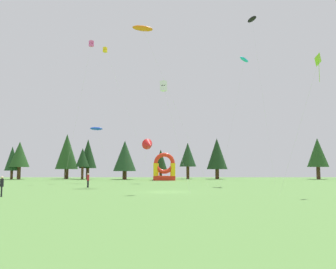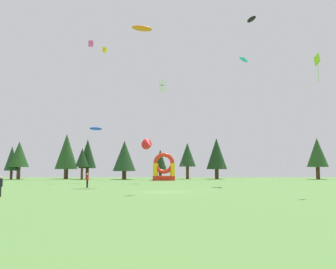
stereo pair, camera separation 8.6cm
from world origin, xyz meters
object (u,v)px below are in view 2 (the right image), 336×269
Objects in this scene: kite_red_delta at (150,145)px; kite_white_box at (164,86)px; kite_blue_parafoil at (98,129)px; inflatable_blue_arch at (166,170)px; kite_pink_box at (92,44)px; kite_yellow_box at (107,51)px; kite_lime_diamond at (320,61)px; kite_orange_parafoil at (144,29)px; kite_cyan_parafoil at (245,60)px; person_left_edge at (3,184)px; kite_black_parafoil at (253,19)px; person_far_side at (89,179)px.

kite_white_box reaches higher than kite_red_delta.
inflatable_blue_arch is (11.18, 12.68, -6.94)m from kite_blue_parafoil.
kite_yellow_box is (1.94, 2.61, -0.19)m from kite_pink_box.
inflatable_blue_arch is (-14.49, 40.27, -10.07)m from kite_lime_diamond.
kite_red_delta reaches higher than inflatable_blue_arch.
kite_orange_parafoil is 1.22× the size of kite_cyan_parafoil.
kite_lime_diamond reaches higher than person_left_edge.
person_left_edge is at bearing -159.85° from kite_white_box.
kite_black_parafoil is 14.37× the size of person_far_side.
kite_yellow_box is at bearing 53.40° from kite_pink_box.
person_far_side is at bearing -82.28° from kite_blue_parafoil.
kite_pink_box is at bearing -126.60° from kite_yellow_box.
kite_red_delta is 0.56× the size of kite_lime_diamond.
person_far_side is (2.96, -13.84, -22.04)m from kite_pink_box.
kite_black_parafoil is 42.90m from person_left_edge.
kite_cyan_parafoil reaches higher than kite_lime_diamond.
person_far_side is at bearing -108.77° from inflatable_blue_arch.
kite_cyan_parafoil is 37.05m from person_left_edge.
kite_cyan_parafoil is (-1.77, -2.02, -6.93)m from kite_black_parafoil.
kite_lime_diamond is at bearing 81.85° from person_far_side.
kite_lime_diamond is (25.67, -27.59, 3.13)m from kite_blue_parafoil.
kite_orange_parafoil is (8.28, -9.79, 13.30)m from kite_blue_parafoil.
kite_orange_parafoil reaches higher than kite_red_delta.
kite_orange_parafoil is 13.15× the size of person_left_edge.
kite_yellow_box is 13.19× the size of person_far_side.
person_left_edge is at bearing -94.01° from kite_blue_parafoil.
kite_white_box is at bearing 82.91° from person_left_edge.
kite_cyan_parafoil reaches higher than inflatable_blue_arch.
kite_orange_parafoil is 12.82× the size of person_far_side.
kite_yellow_box is at bearing 129.89° from kite_lime_diamond.
kite_blue_parafoil is at bearing 132.93° from kite_lime_diamond.
person_far_side is 15.23m from person_left_edge.
kite_orange_parafoil is 26.88m from kite_lime_diamond.
kite_yellow_box is 30.81m from kite_white_box.
kite_white_box reaches higher than person_left_edge.
kite_blue_parafoil is at bearing 166.46° from kite_black_parafoil.
kite_yellow_box is 38.18m from person_left_edge.
person_left_edge is (-26.87, -23.18, -24.10)m from kite_black_parafoil.
inflatable_blue_arch is at bearing 81.50° from kite_red_delta.
kite_orange_parafoil is (-16.54, -3.81, -2.91)m from kite_black_parafoil.
kite_yellow_box is (0.94, 1.99, 13.98)m from kite_blue_parafoil.
kite_red_delta is at bearing 159.35° from kite_cyan_parafoil.
inflatable_blue_arch is at bearing 119.87° from kite_cyan_parafoil.
kite_cyan_parafoil is at bearing -60.13° from inflatable_blue_arch.
kite_black_parafoil is at bearing -13.54° from kite_blue_parafoil.
kite_orange_parafoil reaches higher than kite_blue_parafoil.
person_far_side is 28.68m from inflatable_blue_arch.
person_far_side is (1.96, -14.46, -7.87)m from kite_blue_parafoil.
inflatable_blue_arch is (13.23, 41.83, 0.95)m from person_left_edge.
kite_red_delta is at bearing 85.15° from kite_orange_parafoil.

